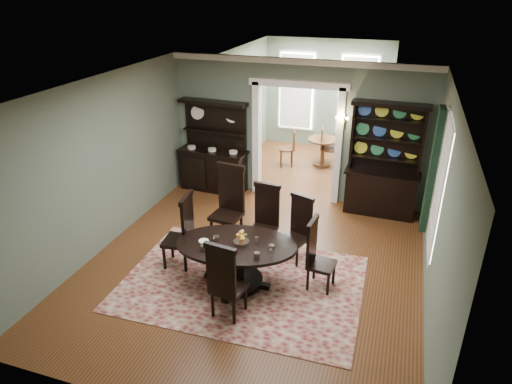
# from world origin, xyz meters

# --- Properties ---
(room) EXTENTS (5.51, 6.01, 3.01)m
(room) POSITION_xyz_m (0.00, 0.04, 1.58)
(room) COLOR brown
(room) RESTS_ON ground
(parlor) EXTENTS (3.51, 3.50, 3.01)m
(parlor) POSITION_xyz_m (0.00, 5.53, 1.52)
(parlor) COLOR brown
(parlor) RESTS_ON ground
(doorway_trim) EXTENTS (2.08, 0.25, 2.57)m
(doorway_trim) POSITION_xyz_m (0.00, 3.00, 1.62)
(doorway_trim) COLOR white
(doorway_trim) RESTS_ON floor
(right_window) EXTENTS (0.15, 1.47, 2.12)m
(right_window) POSITION_xyz_m (2.69, 0.93, 1.60)
(right_window) COLOR white
(right_window) RESTS_ON wall_right
(wall_sconce) EXTENTS (0.27, 0.21, 0.21)m
(wall_sconce) POSITION_xyz_m (0.95, 2.85, 1.89)
(wall_sconce) COLOR gold
(wall_sconce) RESTS_ON back_wall_right
(rug) EXTENTS (3.79, 2.71, 0.01)m
(rug) POSITION_xyz_m (-0.01, -0.47, 0.01)
(rug) COLOR maroon
(rug) RESTS_ON floor
(dining_table) EXTENTS (2.06, 2.02, 0.74)m
(dining_table) POSITION_xyz_m (-0.09, -0.50, 0.52)
(dining_table) COLOR black
(dining_table) RESTS_ON rug
(centerpiece) EXTENTS (1.23, 0.79, 0.20)m
(centerpiece) POSITION_xyz_m (-0.02, -0.47, 0.80)
(centerpiece) COLOR silver
(centerpiece) RESTS_ON dining_table
(chair_far_left) EXTENTS (0.59, 0.57, 1.45)m
(chair_far_left) POSITION_xyz_m (-0.71, 0.80, 0.76)
(chair_far_left) COLOR black
(chair_far_left) RESTS_ON rug
(chair_far_mid) EXTENTS (0.49, 0.47, 1.26)m
(chair_far_mid) POSITION_xyz_m (0.03, 0.61, 0.66)
(chair_far_mid) COLOR black
(chair_far_mid) RESTS_ON rug
(chair_far_right) EXTENTS (0.54, 0.53, 1.16)m
(chair_far_right) POSITION_xyz_m (0.65, 0.55, 0.61)
(chair_far_right) COLOR black
(chair_far_right) RESTS_ON rug
(chair_end_left) EXTENTS (0.52, 0.54, 1.32)m
(chair_end_left) POSITION_xyz_m (-1.10, -0.30, 0.69)
(chair_end_left) COLOR black
(chair_end_left) RESTS_ON rug
(chair_end_right) EXTENTS (0.45, 0.47, 1.17)m
(chair_end_right) POSITION_xyz_m (1.09, -0.17, 0.61)
(chair_end_right) COLOR black
(chair_end_right) RESTS_ON rug
(chair_near) EXTENTS (0.52, 0.50, 1.26)m
(chair_near) POSITION_xyz_m (0.04, -1.32, 0.66)
(chair_near) COLOR black
(chair_near) RESTS_ON rug
(sideboard) EXTENTS (1.58, 0.65, 2.05)m
(sideboard) POSITION_xyz_m (-1.84, 2.76, 0.71)
(sideboard) COLOR black
(sideboard) RESTS_ON floor
(welsh_dresser) EXTENTS (1.49, 0.59, 2.30)m
(welsh_dresser) POSITION_xyz_m (1.85, 2.75, 0.83)
(welsh_dresser) COLOR black
(welsh_dresser) RESTS_ON floor
(parlor_table) EXTENTS (0.78, 0.78, 0.72)m
(parlor_table) POSITION_xyz_m (0.24, 4.97, 0.47)
(parlor_table) COLOR brown
(parlor_table) RESTS_ON parlor_floor
(parlor_chair_left) EXTENTS (0.44, 0.43, 0.94)m
(parlor_chair_left) POSITION_xyz_m (-0.58, 4.70, 0.50)
(parlor_chair_left) COLOR brown
(parlor_chair_left) RESTS_ON parlor_floor
(parlor_chair_right) EXTENTS (0.46, 0.44, 1.05)m
(parlor_chair_right) POSITION_xyz_m (0.34, 4.88, 0.56)
(parlor_chair_right) COLOR brown
(parlor_chair_right) RESTS_ON parlor_floor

